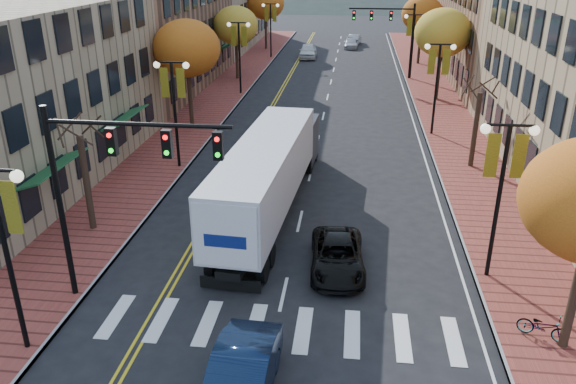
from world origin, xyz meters
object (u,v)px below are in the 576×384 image
(black_suv, at_px, (337,256))
(bicycle, at_px, (543,327))
(navy_sedan, at_px, (240,380))
(semi_truck, at_px, (271,168))

(black_suv, bearing_deg, bicycle, -32.11)
(bicycle, bearing_deg, navy_sedan, 135.83)
(navy_sedan, xyz_separation_m, bicycle, (8.94, 3.71, -0.20))
(navy_sedan, bearing_deg, semi_truck, 96.27)
(semi_truck, height_order, navy_sedan, semi_truck)
(navy_sedan, relative_size, black_suv, 1.06)
(semi_truck, distance_m, black_suv, 6.22)
(navy_sedan, bearing_deg, black_suv, 74.05)
(semi_truck, bearing_deg, bicycle, -37.17)
(black_suv, bearing_deg, semi_truck, 119.87)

